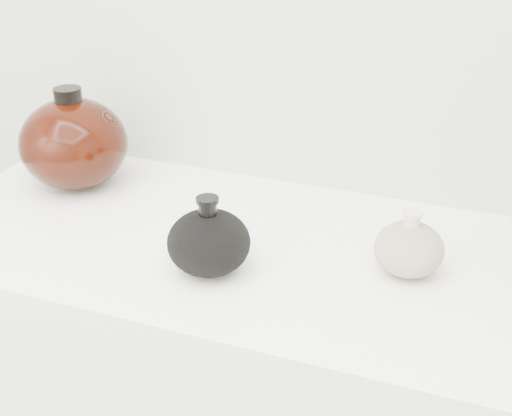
% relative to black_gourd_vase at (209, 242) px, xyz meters
% --- Properties ---
extents(black_gourd_vase, '(0.14, 0.14, 0.12)m').
position_rel_black_gourd_vase_xyz_m(black_gourd_vase, '(0.00, 0.00, 0.00)').
color(black_gourd_vase, black).
rests_on(black_gourd_vase, display_counter).
extents(cream_gourd_vase, '(0.13, 0.13, 0.10)m').
position_rel_black_gourd_vase_xyz_m(cream_gourd_vase, '(0.28, 0.10, -0.01)').
color(cream_gourd_vase, beige).
rests_on(cream_gourd_vase, display_counter).
extents(left_round_pot, '(0.26, 0.26, 0.19)m').
position_rel_black_gourd_vase_xyz_m(left_round_pot, '(-0.36, 0.19, 0.04)').
color(left_round_pot, black).
rests_on(left_round_pot, display_counter).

